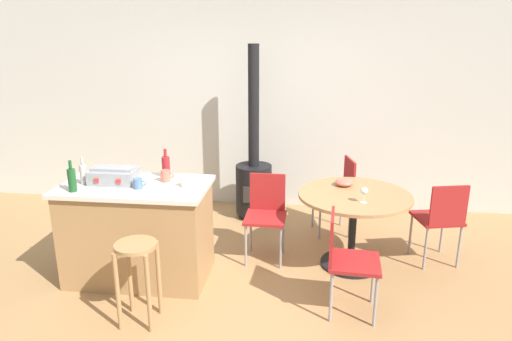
% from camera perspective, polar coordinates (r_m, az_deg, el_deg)
% --- Properties ---
extents(ground_plane, '(8.80, 8.80, 0.00)m').
position_cam_1_polar(ground_plane, '(4.13, -3.50, -15.69)').
color(ground_plane, '#A37A4C').
extents(back_wall, '(8.00, 0.10, 2.70)m').
position_cam_1_polar(back_wall, '(5.92, 0.35, 8.40)').
color(back_wall, beige).
rests_on(back_wall, ground_plane).
extents(kitchen_island, '(1.32, 0.73, 0.92)m').
position_cam_1_polar(kitchen_island, '(4.39, -14.37, -7.31)').
color(kitchen_island, '#A37A4C').
rests_on(kitchen_island, ground_plane).
extents(wooden_stool, '(0.32, 0.32, 0.68)m').
position_cam_1_polar(wooden_stool, '(3.73, -14.50, -11.37)').
color(wooden_stool, '#A37A4C').
rests_on(wooden_stool, ground_plane).
extents(dining_table, '(1.07, 1.07, 0.74)m').
position_cam_1_polar(dining_table, '(4.52, 12.01, -4.91)').
color(dining_table, black).
rests_on(dining_table, ground_plane).
extents(folding_chair_near, '(0.41, 0.41, 0.85)m').
position_cam_1_polar(folding_chair_near, '(4.62, 1.26, -4.99)').
color(folding_chair_near, maroon).
rests_on(folding_chair_near, ground_plane).
extents(folding_chair_far, '(0.43, 0.43, 0.85)m').
position_cam_1_polar(folding_chair_far, '(3.80, 11.07, -10.34)').
color(folding_chair_far, maroon).
rests_on(folding_chair_far, ground_plane).
extents(folding_chair_left, '(0.48, 0.48, 0.86)m').
position_cam_1_polar(folding_chair_left, '(4.81, 21.92, -5.31)').
color(folding_chair_left, maroon).
rests_on(folding_chair_left, ground_plane).
extents(folding_chair_right, '(0.48, 0.48, 0.87)m').
position_cam_1_polar(folding_chair_right, '(5.26, 10.16, -2.34)').
color(folding_chair_right, maroon).
rests_on(folding_chair_right, ground_plane).
extents(wood_stove, '(0.44, 0.45, 2.09)m').
position_cam_1_polar(wood_stove, '(5.62, -0.28, -0.90)').
color(wood_stove, black).
rests_on(wood_stove, ground_plane).
extents(toolbox, '(0.40, 0.29, 0.15)m').
position_cam_1_polar(toolbox, '(4.31, -17.18, -0.56)').
color(toolbox, gray).
rests_on(toolbox, kitchen_island).
extents(bottle_0, '(0.07, 0.07, 0.27)m').
position_cam_1_polar(bottle_0, '(4.35, -11.09, 0.51)').
color(bottle_0, maroon).
rests_on(bottle_0, kitchen_island).
extents(bottle_1, '(0.07, 0.07, 0.27)m').
position_cam_1_polar(bottle_1, '(4.18, -21.84, -1.05)').
color(bottle_1, '#194C23').
rests_on(bottle_1, kitchen_island).
extents(bottle_2, '(0.06, 0.06, 0.24)m').
position_cam_1_polar(bottle_2, '(4.35, -20.60, -0.39)').
color(bottle_2, '#B7B2AD').
rests_on(bottle_2, kitchen_island).
extents(cup_0, '(0.12, 0.08, 0.09)m').
position_cam_1_polar(cup_0, '(4.06, -8.69, -1.38)').
color(cup_0, white).
rests_on(cup_0, kitchen_island).
extents(cup_1, '(0.12, 0.08, 0.09)m').
position_cam_1_polar(cup_1, '(4.10, -14.41, -1.56)').
color(cup_1, '#4C7099').
rests_on(cup_1, kitchen_island).
extents(cup_2, '(0.12, 0.08, 0.11)m').
position_cam_1_polar(cup_2, '(4.23, -11.12, -0.65)').
color(cup_2, '#DB6651').
rests_on(cup_2, kitchen_island).
extents(wine_glass, '(0.07, 0.07, 0.14)m').
position_cam_1_polar(wine_glass, '(4.22, 13.26, -2.53)').
color(wine_glass, silver).
rests_on(wine_glass, dining_table).
extents(serving_bowl, '(0.18, 0.18, 0.07)m').
position_cam_1_polar(serving_bowl, '(4.67, 10.86, -1.44)').
color(serving_bowl, '#DB6651').
rests_on(serving_bowl, dining_table).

